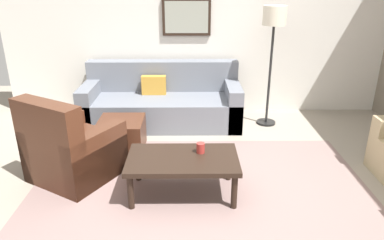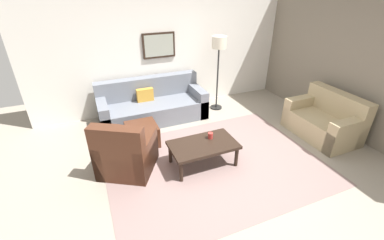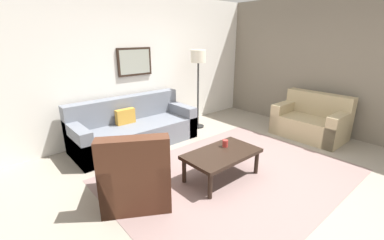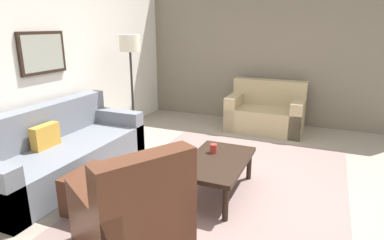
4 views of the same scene
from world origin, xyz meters
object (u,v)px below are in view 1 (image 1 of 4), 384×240
Objects in this scene: coffee_table at (183,162)px; framed_artwork at (187,17)px; armchair_leather at (70,153)px; ottoman at (122,135)px; lamp_standing at (274,28)px; cup at (200,148)px; couch_main at (162,102)px.

framed_artwork is at bearing 89.33° from coffee_table.
ottoman is at bearing 59.35° from armchair_leather.
lamp_standing is at bearing 32.80° from armchair_leather.
framed_artwork reaches higher than ottoman.
cup is (1.39, -0.20, 0.16)m from armchair_leather.
coffee_table is 0.64× the size of lamp_standing.
armchair_leather is 10.48× the size of cup.
armchair_leather is at bearing -120.30° from framed_artwork.
lamp_standing is at bearing 23.12° from ottoman.
lamp_standing reaches higher than ottoman.
couch_main is 1.34× the size of lamp_standing.
couch_main is 21.94× the size of cup.
couch_main reaches higher than ottoman.
couch_main is 1.09m from ottoman.
armchair_leather reaches higher than couch_main.
ottoman is at bearing -120.12° from framed_artwork.
lamp_standing is at bearing -4.59° from couch_main.
lamp_standing is (1.05, 1.77, 0.95)m from cup.
cup is (0.18, 0.10, 0.10)m from coffee_table.
couch_main is at bearing 105.25° from cup.
cup is at bearing -8.04° from armchair_leather.
armchair_leather reaches higher than ottoman.
ottoman is 0.51× the size of coffee_table.
couch_main is 1.33m from framed_artwork.
lamp_standing is (2.02, 0.86, 1.21)m from ottoman.
ottoman is at bearing 136.87° from cup.
armchair_leather is 0.64× the size of lamp_standing.
ottoman is 5.35× the size of cup.
coffee_table is at bearing -90.67° from framed_artwork.
coffee_table is at bearing -123.20° from lamp_standing.
lamp_standing is (1.23, 1.88, 1.05)m from coffee_table.
framed_artwork reaches higher than lamp_standing.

